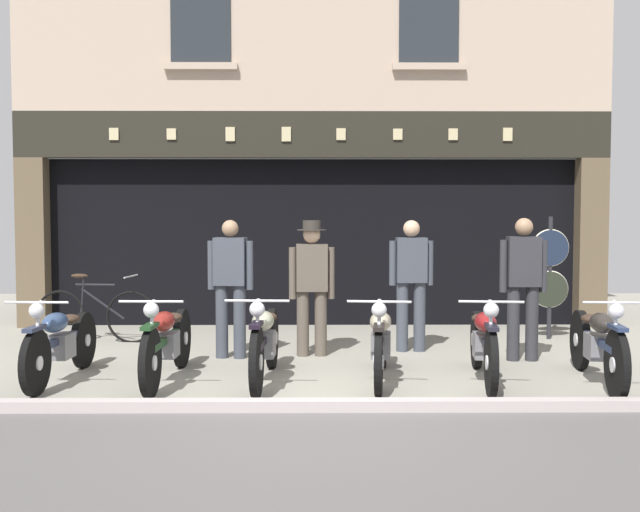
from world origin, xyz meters
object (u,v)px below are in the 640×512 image
(motorcycle_left, at_px, (167,340))
(motorcycle_center_right, at_px, (484,341))
(assistant_far_right, at_px, (523,282))
(motorcycle_far_left, at_px, (61,341))
(shopkeeper_center, at_px, (312,281))
(leaning_bicycle, at_px, (95,314))
(tyre_sign_pole, at_px, (550,270))
(advert_board_near, at_px, (181,211))
(salesman_right, at_px, (411,279))
(motorcycle_right, at_px, (598,342))
(motorcycle_center_left, at_px, (265,340))
(salesman_left, at_px, (231,282))
(motorcycle_center, at_px, (381,340))

(motorcycle_left, distance_m, motorcycle_center_right, 3.30)
(assistant_far_right, bearing_deg, motorcycle_far_left, 13.31)
(shopkeeper_center, relative_size, leaning_bicycle, 0.97)
(motorcycle_far_left, relative_size, tyre_sign_pole, 1.15)
(motorcycle_left, height_order, shopkeeper_center, shopkeeper_center)
(shopkeeper_center, xyz_separation_m, advert_board_near, (-2.07, 2.70, 0.86))
(shopkeeper_center, bearing_deg, assistant_far_right, 169.72)
(shopkeeper_center, xyz_separation_m, leaning_bicycle, (-2.97, 1.08, -0.55))
(salesman_right, bearing_deg, motorcycle_right, 130.32)
(motorcycle_center_right, bearing_deg, assistant_far_right, -116.26)
(motorcycle_far_left, xyz_separation_m, motorcycle_center_left, (2.13, -0.04, 0.01))
(salesman_right, distance_m, tyre_sign_pole, 2.25)
(motorcycle_far_left, distance_m, shopkeeper_center, 3.01)
(motorcycle_far_left, bearing_deg, shopkeeper_center, -149.31)
(motorcycle_center_right, relative_size, advert_board_near, 2.01)
(motorcycle_center_right, height_order, advert_board_near, advert_board_near)
(shopkeeper_center, bearing_deg, leaning_bicycle, -22.77)
(tyre_sign_pole, bearing_deg, advert_board_near, 164.69)
(motorcycle_center_left, relative_size, advert_board_near, 2.10)
(motorcycle_right, distance_m, advert_board_near, 6.72)
(salesman_right, bearing_deg, shopkeeper_center, 12.10)
(motorcycle_left, relative_size, tyre_sign_pole, 1.23)
(motorcycle_center_left, bearing_deg, salesman_right, -132.14)
(motorcycle_far_left, bearing_deg, salesman_left, -139.74)
(salesman_left, height_order, salesman_right, salesman_left)
(salesman_left, bearing_deg, motorcycle_right, 167.07)
(motorcycle_far_left, relative_size, motorcycle_center_left, 0.94)
(motorcycle_center_left, xyz_separation_m, salesman_left, (-0.50, 1.31, 0.49))
(advert_board_near, bearing_deg, motorcycle_center_right, -47.01)
(salesman_right, bearing_deg, salesman_left, 9.55)
(motorcycle_left, bearing_deg, motorcycle_far_left, 1.20)
(motorcycle_center_left, relative_size, motorcycle_center_right, 1.04)
(motorcycle_left, bearing_deg, advert_board_near, -80.24)
(motorcycle_center_right, distance_m, advert_board_near, 5.82)
(motorcycle_center_right, bearing_deg, salesman_right, -66.69)
(motorcycle_center_right, relative_size, leaning_bicycle, 1.16)
(shopkeeper_center, distance_m, advert_board_near, 3.50)
(salesman_right, relative_size, tyre_sign_pole, 0.97)
(motorcycle_center, relative_size, motorcycle_right, 0.96)
(shopkeeper_center, bearing_deg, motorcycle_center, 114.73)
(motorcycle_left, bearing_deg, shopkeeper_center, -134.86)
(motorcycle_right, bearing_deg, motorcycle_center_right, -0.16)
(motorcycle_center_right, bearing_deg, shopkeeper_center, -32.55)
(motorcycle_center_left, bearing_deg, leaning_bicycle, -42.48)
(shopkeeper_center, bearing_deg, motorcycle_left, 40.27)
(tyre_sign_pole, bearing_deg, motorcycle_center, -134.68)
(motorcycle_center_left, distance_m, salesman_left, 1.48)
(motorcycle_center, xyz_separation_m, leaning_bicycle, (-3.69, 2.47, -0.04))
(motorcycle_left, height_order, salesman_right, salesman_right)
(motorcycle_center, bearing_deg, assistant_far_right, -142.31)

